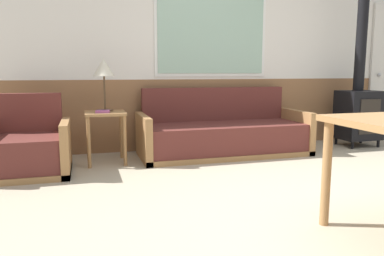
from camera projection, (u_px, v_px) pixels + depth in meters
name	position (u px, v px, depth m)	size (l,w,h in m)	color
ground_plane	(347.00, 214.00, 2.72)	(16.00, 16.00, 0.00)	#B2A58C
wall_back	(221.00, 46.00, 5.01)	(7.20, 0.09, 2.70)	#8E603D
couch	(223.00, 135.00, 4.67)	(2.08, 0.82, 0.82)	#9E7042
armchair	(28.00, 150.00, 3.74)	(0.81, 0.73, 0.80)	#9E7042
side_table	(105.00, 123.00, 4.18)	(0.44, 0.44, 0.58)	#9E7042
table_lamp	(104.00, 70.00, 4.17)	(0.24, 0.24, 0.59)	#4C3823
book_stack	(103.00, 111.00, 4.08)	(0.16, 0.15, 0.03)	#994C84
wood_stove	(359.00, 101.00, 5.13)	(0.52, 0.43, 2.34)	black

